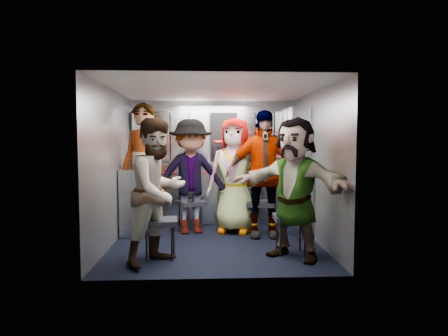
{
  "coord_description": "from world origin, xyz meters",
  "views": [
    {
      "loc": [
        -0.15,
        -5.5,
        1.42
      ],
      "look_at": [
        0.14,
        0.35,
        1.01
      ],
      "focal_mm": 32.0,
      "sensor_mm": 36.0,
      "label": 1
    }
  ],
  "objects_px": {
    "jump_seat_mid_right": "(261,205)",
    "jump_seat_near_right": "(291,220)",
    "attendant_arc_a": "(158,191)",
    "attendant_arc_b": "(191,176)",
    "attendant_standing": "(144,169)",
    "attendant_arc_e": "(294,188)",
    "attendant_arc_c": "(235,175)",
    "jump_seat_near_left": "(160,224)",
    "jump_seat_mid_left": "(191,205)",
    "attendant_arc_d": "(263,174)",
    "jump_seat_center": "(234,203)"
  },
  "relations": [
    {
      "from": "attendant_arc_a",
      "to": "attendant_arc_d",
      "type": "bearing_deg",
      "value": -9.74
    },
    {
      "from": "attendant_standing",
      "to": "attendant_arc_e",
      "type": "distance_m",
      "value": 2.36
    },
    {
      "from": "jump_seat_mid_right",
      "to": "attendant_arc_a",
      "type": "xyz_separation_m",
      "value": [
        -1.38,
        -1.39,
        0.4
      ]
    },
    {
      "from": "jump_seat_mid_left",
      "to": "attendant_arc_e",
      "type": "height_order",
      "value": "attendant_arc_e"
    },
    {
      "from": "jump_seat_mid_right",
      "to": "attendant_arc_d",
      "type": "distance_m",
      "value": 0.52
    },
    {
      "from": "jump_seat_center",
      "to": "attendant_arc_a",
      "type": "distance_m",
      "value": 2.01
    },
    {
      "from": "jump_seat_center",
      "to": "attendant_arc_e",
      "type": "bearing_deg",
      "value": -69.09
    },
    {
      "from": "attendant_arc_c",
      "to": "attendant_arc_d",
      "type": "distance_m",
      "value": 0.49
    },
    {
      "from": "attendant_standing",
      "to": "attendant_arc_e",
      "type": "height_order",
      "value": "attendant_standing"
    },
    {
      "from": "jump_seat_near_left",
      "to": "jump_seat_mid_left",
      "type": "xyz_separation_m",
      "value": [
        0.32,
        1.49,
        -0.01
      ]
    },
    {
      "from": "jump_seat_near_right",
      "to": "attendant_arc_b",
      "type": "bearing_deg",
      "value": 136.86
    },
    {
      "from": "jump_seat_center",
      "to": "jump_seat_near_left",
      "type": "bearing_deg",
      "value": -123.46
    },
    {
      "from": "attendant_standing",
      "to": "attendant_arc_c",
      "type": "xyz_separation_m",
      "value": [
        1.37,
        0.12,
        -0.11
      ]
    },
    {
      "from": "jump_seat_mid_right",
      "to": "attendant_arc_e",
      "type": "bearing_deg",
      "value": -80.19
    },
    {
      "from": "jump_seat_center",
      "to": "jump_seat_near_right",
      "type": "xyz_separation_m",
      "value": [
        0.6,
        -1.4,
        0.01
      ]
    },
    {
      "from": "attendant_standing",
      "to": "attendant_arc_d",
      "type": "distance_m",
      "value": 1.76
    },
    {
      "from": "jump_seat_near_left",
      "to": "jump_seat_center",
      "type": "bearing_deg",
      "value": 56.54
    },
    {
      "from": "attendant_arc_e",
      "to": "jump_seat_mid_left",
      "type": "bearing_deg",
      "value": 169.61
    },
    {
      "from": "attendant_arc_c",
      "to": "attendant_arc_e",
      "type": "relative_size",
      "value": 1.04
    },
    {
      "from": "jump_seat_mid_left",
      "to": "attendant_arc_e",
      "type": "relative_size",
      "value": 0.29
    },
    {
      "from": "jump_seat_center",
      "to": "jump_seat_near_right",
      "type": "height_order",
      "value": "jump_seat_near_right"
    },
    {
      "from": "attendant_arc_a",
      "to": "jump_seat_mid_right",
      "type": "bearing_deg",
      "value": -5.77
    },
    {
      "from": "jump_seat_near_left",
      "to": "jump_seat_mid_right",
      "type": "relative_size",
      "value": 0.97
    },
    {
      "from": "attendant_standing",
      "to": "attendant_arc_e",
      "type": "bearing_deg",
      "value": -11.01
    },
    {
      "from": "attendant_arc_a",
      "to": "jump_seat_mid_left",
      "type": "bearing_deg",
      "value": 28.15
    },
    {
      "from": "attendant_arc_b",
      "to": "attendant_standing",
      "type": "bearing_deg",
      "value": 177.8
    },
    {
      "from": "jump_seat_near_left",
      "to": "jump_seat_near_right",
      "type": "xyz_separation_m",
      "value": [
        1.6,
        0.11,
        0.01
      ]
    },
    {
      "from": "jump_seat_near_right",
      "to": "attendant_arc_e",
      "type": "relative_size",
      "value": 0.29
    },
    {
      "from": "jump_seat_center",
      "to": "attendant_arc_c",
      "type": "bearing_deg",
      "value": -90.0
    },
    {
      "from": "attendant_arc_d",
      "to": "attendant_arc_e",
      "type": "distance_m",
      "value": 1.12
    },
    {
      "from": "attendant_arc_b",
      "to": "jump_seat_mid_left",
      "type": "bearing_deg",
      "value": 80.08
    },
    {
      "from": "jump_seat_mid_right",
      "to": "attendant_arc_c",
      "type": "xyz_separation_m",
      "value": [
        -0.38,
        0.13,
        0.44
      ]
    },
    {
      "from": "attendant_arc_b",
      "to": "attendant_arc_d",
      "type": "xyz_separation_m",
      "value": [
        1.06,
        -0.28,
        0.06
      ]
    },
    {
      "from": "attendant_arc_d",
      "to": "attendant_arc_e",
      "type": "xyz_separation_m",
      "value": [
        0.22,
        -1.1,
        -0.08
      ]
    },
    {
      "from": "attendant_arc_e",
      "to": "jump_seat_near_left",
      "type": "bearing_deg",
      "value": -142.25
    },
    {
      "from": "jump_seat_near_right",
      "to": "jump_seat_mid_right",
      "type": "bearing_deg",
      "value": 101.39
    },
    {
      "from": "jump_seat_near_right",
      "to": "attendant_arc_c",
      "type": "height_order",
      "value": "attendant_arc_c"
    },
    {
      "from": "attendant_arc_a",
      "to": "attendant_arc_b",
      "type": "relative_size",
      "value": 0.96
    },
    {
      "from": "jump_seat_mid_right",
      "to": "attendant_arc_b",
      "type": "height_order",
      "value": "attendant_arc_b"
    },
    {
      "from": "jump_seat_mid_right",
      "to": "attendant_arc_e",
      "type": "relative_size",
      "value": 0.29
    },
    {
      "from": "jump_seat_near_left",
      "to": "attendant_arc_d",
      "type": "relative_size",
      "value": 0.26
    },
    {
      "from": "attendant_arc_d",
      "to": "jump_seat_near_left",
      "type": "bearing_deg",
      "value": -141.91
    },
    {
      "from": "attendant_arc_e",
      "to": "attendant_arc_a",
      "type": "bearing_deg",
      "value": -135.82
    },
    {
      "from": "jump_seat_center",
      "to": "attendant_arc_c",
      "type": "height_order",
      "value": "attendant_arc_c"
    },
    {
      "from": "attendant_arc_a",
      "to": "attendant_arc_b",
      "type": "bearing_deg",
      "value": 26.86
    },
    {
      "from": "attendant_arc_e",
      "to": "jump_seat_mid_right",
      "type": "bearing_deg",
      "value": 140.05
    },
    {
      "from": "jump_seat_near_left",
      "to": "jump_seat_mid_right",
      "type": "distance_m",
      "value": 1.84
    },
    {
      "from": "attendant_standing",
      "to": "attendant_arc_a",
      "type": "bearing_deg",
      "value": -53.14
    },
    {
      "from": "jump_seat_mid_right",
      "to": "jump_seat_near_right",
      "type": "distance_m",
      "value": 1.12
    },
    {
      "from": "jump_seat_near_left",
      "to": "attendant_arc_e",
      "type": "height_order",
      "value": "attendant_arc_e"
    }
  ]
}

